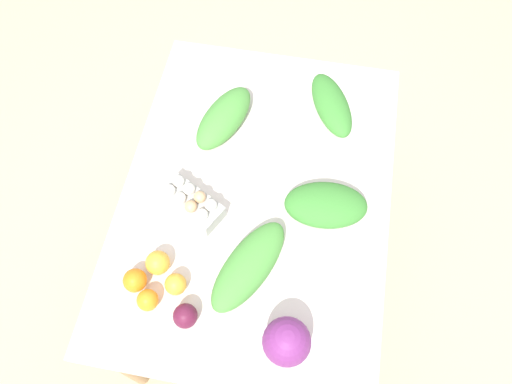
{
  "coord_description": "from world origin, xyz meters",
  "views": [
    {
      "loc": [
        -0.76,
        -0.14,
        2.28
      ],
      "look_at": [
        0.0,
        0.0,
        0.79
      ],
      "focal_mm": 35.0,
      "sensor_mm": 36.0,
      "label": 1
    }
  ],
  "objects": [
    {
      "name": "ground_plane",
      "position": [
        0.0,
        0.0,
        0.0
      ],
      "size": [
        8.0,
        8.0,
        0.0
      ],
      "primitive_type": "plane",
      "color": "#C6B289"
    },
    {
      "name": "cabbage_purple",
      "position": [
        -0.48,
        -0.18,
        0.84
      ],
      "size": [
        0.14,
        0.14,
        0.14
      ],
      "primitive_type": "sphere",
      "color": "#7A2D75",
      "rests_on": "dining_table"
    },
    {
      "name": "greens_bunch_dandelion",
      "position": [
        0.26,
        0.17,
        0.82
      ],
      "size": [
        0.33,
        0.23,
        0.1
      ],
      "primitive_type": "ellipsoid",
      "rotation": [
        0.0,
        0.0,
        2.8
      ],
      "color": "#4C933D",
      "rests_on": "dining_table"
    },
    {
      "name": "egg_carton",
      "position": [
        -0.09,
        0.2,
        0.81
      ],
      "size": [
        0.19,
        0.24,
        0.09
      ],
      "rotation": [
        0.0,
        0.0,
        4.22
      ],
      "color": "#A8A8A3",
      "rests_on": "dining_table"
    },
    {
      "name": "beet_root",
      "position": [
        -0.45,
        0.13,
        0.81
      ],
      "size": [
        0.07,
        0.07,
        0.07
      ],
      "primitive_type": "sphere",
      "color": "#5B1933",
      "rests_on": "dining_table"
    },
    {
      "name": "orange_1",
      "position": [
        -0.31,
        0.25,
        0.81
      ],
      "size": [
        0.08,
        0.08,
        0.08
      ],
      "primitive_type": "sphere",
      "color": "#F9A833",
      "rests_on": "dining_table"
    },
    {
      "name": "greens_bunch_kale",
      "position": [
        -0.27,
        -0.03,
        0.81
      ],
      "size": [
        0.37,
        0.26,
        0.09
      ],
      "primitive_type": "ellipsoid",
      "rotation": [
        0.0,
        0.0,
        5.86
      ],
      "color": "#4C933D",
      "rests_on": "dining_table"
    },
    {
      "name": "dining_table",
      "position": [
        0.0,
        0.0,
        0.66
      ],
      "size": [
        1.27,
        0.91,
        0.77
      ],
      "color": "silver",
      "rests_on": "ground_plane"
    },
    {
      "name": "orange_0",
      "position": [
        -0.36,
        0.18,
        0.8
      ],
      "size": [
        0.07,
        0.07,
        0.07
      ],
      "primitive_type": "sphere",
      "color": "#F9A833",
      "rests_on": "dining_table"
    },
    {
      "name": "greens_bunch_chard",
      "position": [
        -0.02,
        -0.24,
        0.81
      ],
      "size": [
        0.2,
        0.29,
        0.09
      ],
      "primitive_type": "ellipsoid",
      "rotation": [
        0.0,
        0.0,
        4.84
      ],
      "color": "#3D8433",
      "rests_on": "dining_table"
    },
    {
      "name": "orange_2",
      "position": [
        -0.43,
        0.25,
        0.8
      ],
      "size": [
        0.07,
        0.07,
        0.07
      ],
      "primitive_type": "sphere",
      "color": "orange",
      "rests_on": "dining_table"
    },
    {
      "name": "orange_3",
      "position": [
        -0.38,
        0.31,
        0.81
      ],
      "size": [
        0.07,
        0.07,
        0.07
      ],
      "primitive_type": "sphere",
      "color": "orange",
      "rests_on": "dining_table"
    },
    {
      "name": "greens_bunch_scallion",
      "position": [
        0.39,
        -0.21,
        0.81
      ],
      "size": [
        0.32,
        0.23,
        0.08
      ],
      "primitive_type": "ellipsoid",
      "rotation": [
        0.0,
        0.0,
        3.59
      ],
      "color": "#3D8433",
      "rests_on": "dining_table"
    }
  ]
}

